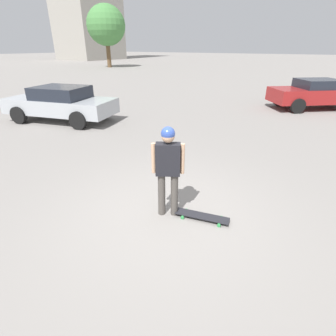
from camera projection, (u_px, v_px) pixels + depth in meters
ground_plane at (168, 213)px, 5.00m from camera, size 220.00×220.00×0.00m
person at (168, 164)px, 4.56m from camera, size 0.51×0.39×1.71m
skateboard at (202, 216)px, 4.82m from camera, size 1.02×0.43×0.08m
car_parked_near at (61, 103)px, 10.84m from camera, size 4.83×2.93×1.42m
car_parked_far at (315, 93)px, 12.99m from camera, size 4.39×4.03×1.43m
tree_distant at (106, 25)px, 36.22m from camera, size 5.30×5.30×8.11m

